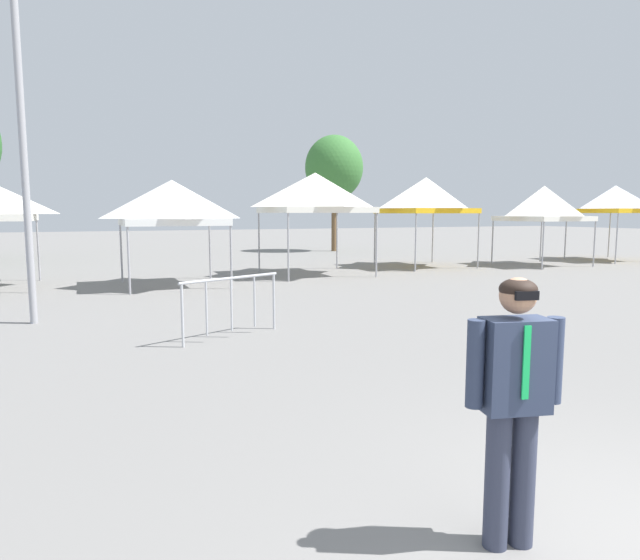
{
  "coord_description": "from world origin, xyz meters",
  "views": [
    {
      "loc": [
        -3.41,
        -1.84,
        2.18
      ],
      "look_at": [
        -0.44,
        4.77,
        1.3
      ],
      "focal_mm": 31.12,
      "sensor_mm": 36.0,
      "label": 1
    }
  ],
  "objects_px": {
    "canopy_tent_far_right": "(172,203)",
    "canopy_tent_behind_left": "(615,199)",
    "tree_behind_tents_left": "(334,168)",
    "canopy_tent_far_left": "(315,193)",
    "canopy_tent_behind_center": "(544,203)",
    "crowd_barrier_near_person": "(231,295)",
    "canopy_tent_left_of_center": "(426,195)",
    "light_pole_near_lift": "(16,34)",
    "person_foreground": "(514,393)"
  },
  "relations": [
    {
      "from": "canopy_tent_far_right",
      "to": "light_pole_near_lift",
      "type": "height_order",
      "value": "light_pole_near_lift"
    },
    {
      "from": "canopy_tent_left_of_center",
      "to": "canopy_tent_behind_left",
      "type": "bearing_deg",
      "value": -5.74
    },
    {
      "from": "canopy_tent_left_of_center",
      "to": "canopy_tent_behind_left",
      "type": "height_order",
      "value": "canopy_tent_left_of_center"
    },
    {
      "from": "canopy_tent_far_right",
      "to": "canopy_tent_left_of_center",
      "type": "height_order",
      "value": "canopy_tent_left_of_center"
    },
    {
      "from": "canopy_tent_far_right",
      "to": "canopy_tent_behind_center",
      "type": "height_order",
      "value": "canopy_tent_behind_center"
    },
    {
      "from": "canopy_tent_far_left",
      "to": "light_pole_near_lift",
      "type": "relative_size",
      "value": 0.36
    },
    {
      "from": "canopy_tent_far_left",
      "to": "canopy_tent_left_of_center",
      "type": "distance_m",
      "value": 5.32
    },
    {
      "from": "canopy_tent_behind_center",
      "to": "crowd_barrier_near_person",
      "type": "distance_m",
      "value": 17.53
    },
    {
      "from": "tree_behind_tents_left",
      "to": "crowd_barrier_near_person",
      "type": "xyz_separation_m",
      "value": [
        -11.3,
        -19.44,
        -3.97
      ]
    },
    {
      "from": "canopy_tent_far_left",
      "to": "canopy_tent_behind_center",
      "type": "bearing_deg",
      "value": -3.67
    },
    {
      "from": "light_pole_near_lift",
      "to": "canopy_tent_behind_center",
      "type": "bearing_deg",
      "value": 15.39
    },
    {
      "from": "person_foreground",
      "to": "canopy_tent_behind_center",
      "type": "bearing_deg",
      "value": 43.65
    },
    {
      "from": "canopy_tent_behind_left",
      "to": "person_foreground",
      "type": "bearing_deg",
      "value": -143.15
    },
    {
      "from": "canopy_tent_far_right",
      "to": "canopy_tent_left_of_center",
      "type": "bearing_deg",
      "value": 10.44
    },
    {
      "from": "canopy_tent_far_left",
      "to": "light_pole_near_lift",
      "type": "xyz_separation_m",
      "value": [
        -8.66,
        -5.81,
        2.62
      ]
    },
    {
      "from": "canopy_tent_far_left",
      "to": "canopy_tent_far_right",
      "type": "bearing_deg",
      "value": -168.15
    },
    {
      "from": "canopy_tent_far_right",
      "to": "crowd_barrier_near_person",
      "type": "bearing_deg",
      "value": -92.15
    },
    {
      "from": "canopy_tent_behind_center",
      "to": "canopy_tent_behind_left",
      "type": "distance_m",
      "value": 4.92
    },
    {
      "from": "canopy_tent_behind_center",
      "to": "canopy_tent_behind_left",
      "type": "bearing_deg",
      "value": 5.89
    },
    {
      "from": "light_pole_near_lift",
      "to": "tree_behind_tents_left",
      "type": "xyz_separation_m",
      "value": [
        14.56,
        16.6,
        -0.78
      ]
    },
    {
      "from": "canopy_tent_left_of_center",
      "to": "canopy_tent_behind_center",
      "type": "distance_m",
      "value": 5.08
    },
    {
      "from": "canopy_tent_behind_center",
      "to": "canopy_tent_far_left",
      "type": "bearing_deg",
      "value": 176.33
    },
    {
      "from": "canopy_tent_far_right",
      "to": "crowd_barrier_near_person",
      "type": "xyz_separation_m",
      "value": [
        -0.28,
        -7.57,
        -1.73
      ]
    },
    {
      "from": "light_pole_near_lift",
      "to": "crowd_barrier_near_person",
      "type": "distance_m",
      "value": 6.42
    },
    {
      "from": "light_pole_near_lift",
      "to": "canopy_tent_left_of_center",
      "type": "bearing_deg",
      "value": 25.54
    },
    {
      "from": "canopy_tent_behind_center",
      "to": "person_foreground",
      "type": "distance_m",
      "value": 21.43
    },
    {
      "from": "person_foreground",
      "to": "canopy_tent_left_of_center",
      "type": "bearing_deg",
      "value": 56.81
    },
    {
      "from": "person_foreground",
      "to": "crowd_barrier_near_person",
      "type": "bearing_deg",
      "value": 90.22
    },
    {
      "from": "canopy_tent_far_left",
      "to": "canopy_tent_behind_left",
      "type": "relative_size",
      "value": 1.04
    },
    {
      "from": "canopy_tent_far_left",
      "to": "canopy_tent_left_of_center",
      "type": "bearing_deg",
      "value": 9.06
    },
    {
      "from": "canopy_tent_behind_center",
      "to": "tree_behind_tents_left",
      "type": "height_order",
      "value": "tree_behind_tents_left"
    },
    {
      "from": "person_foreground",
      "to": "light_pole_near_lift",
      "type": "bearing_deg",
      "value": 108.91
    },
    {
      "from": "canopy_tent_far_right",
      "to": "light_pole_near_lift",
      "type": "distance_m",
      "value": 6.64
    },
    {
      "from": "canopy_tent_far_left",
      "to": "canopy_tent_behind_left",
      "type": "xyz_separation_m",
      "value": [
        14.99,
        -0.14,
        -0.08
      ]
    },
    {
      "from": "canopy_tent_left_of_center",
      "to": "person_foreground",
      "type": "xyz_separation_m",
      "value": [
        -10.62,
        -16.24,
        -1.85
      ]
    },
    {
      "from": "canopy_tent_far_right",
      "to": "canopy_tent_behind_left",
      "type": "distance_m",
      "value": 20.12
    },
    {
      "from": "canopy_tent_left_of_center",
      "to": "light_pole_near_lift",
      "type": "height_order",
      "value": "light_pole_near_lift"
    },
    {
      "from": "person_foreground",
      "to": "light_pole_near_lift",
      "type": "distance_m",
      "value": 11.08
    },
    {
      "from": "person_foreground",
      "to": "tree_behind_tents_left",
      "type": "xyz_separation_m",
      "value": [
        11.28,
        26.2,
        3.69
      ]
    },
    {
      "from": "canopy_tent_far_right",
      "to": "canopy_tent_far_left",
      "type": "height_order",
      "value": "canopy_tent_far_left"
    },
    {
      "from": "canopy_tent_far_left",
      "to": "canopy_tent_behind_left",
      "type": "height_order",
      "value": "canopy_tent_far_left"
    },
    {
      "from": "canopy_tent_behind_center",
      "to": "crowd_barrier_near_person",
      "type": "relative_size",
      "value": 1.69
    },
    {
      "from": "crowd_barrier_near_person",
      "to": "person_foreground",
      "type": "bearing_deg",
      "value": -89.78
    },
    {
      "from": "canopy_tent_far_right",
      "to": "canopy_tent_behind_center",
      "type": "xyz_separation_m",
      "value": [
        15.21,
        0.43,
        0.09
      ]
    },
    {
      "from": "canopy_tent_far_right",
      "to": "person_foreground",
      "type": "distance_m",
      "value": 14.41
    },
    {
      "from": "canopy_tent_far_right",
      "to": "person_foreground",
      "type": "relative_size",
      "value": 1.77
    },
    {
      "from": "person_foreground",
      "to": "crowd_barrier_near_person",
      "type": "xyz_separation_m",
      "value": [
        -0.03,
        6.76,
        -0.28
      ]
    },
    {
      "from": "canopy_tent_far_right",
      "to": "canopy_tent_far_left",
      "type": "relative_size",
      "value": 0.88
    },
    {
      "from": "canopy_tent_behind_center",
      "to": "tree_behind_tents_left",
      "type": "distance_m",
      "value": 12.37
    },
    {
      "from": "tree_behind_tents_left",
      "to": "canopy_tent_far_left",
      "type": "bearing_deg",
      "value": -118.69
    }
  ]
}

